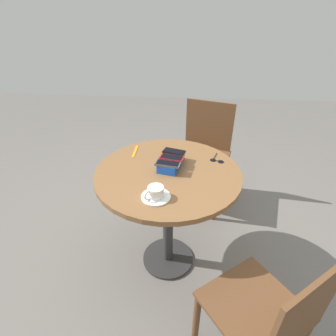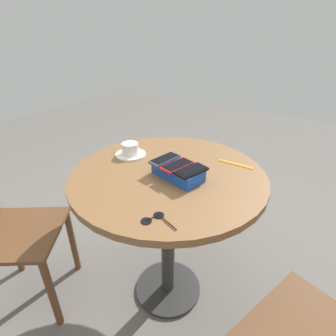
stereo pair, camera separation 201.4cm
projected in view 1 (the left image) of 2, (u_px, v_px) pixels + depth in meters
The scene contains 12 objects.
ground_plane at pixel (168, 258), 1.94m from camera, with size 8.00×8.00×0.00m, color slate.
round_table at pixel (168, 189), 1.61m from camera, with size 0.86×0.86×0.77m.
phone_box at pixel (171, 162), 1.57m from camera, with size 0.24×0.16×0.05m.
phone_black at pixel (174, 152), 1.61m from camera, with size 0.10×0.15×0.01m.
phone_red at pixel (172, 158), 1.55m from camera, with size 0.10×0.15×0.01m.
phone_gray at pixel (168, 164), 1.49m from camera, with size 0.08×0.15×0.01m.
saucer at pixel (156, 197), 1.32m from camera, with size 0.15×0.15×0.01m, color white.
coffee_cup at pixel (155, 192), 1.30m from camera, with size 0.09×0.10×0.06m.
lanyard_strap at pixel (135, 151), 1.74m from camera, with size 0.16×0.02×0.00m, color orange.
sunglasses at pixel (217, 160), 1.64m from camera, with size 0.12×0.08×0.01m.
chair_near_window at pixel (265, 317), 1.12m from camera, with size 0.55×0.55×0.87m.
chair_far_side at pixel (203, 152), 2.34m from camera, with size 0.56×0.56×0.91m.
Camera 1 is at (1.29, 0.11, 1.60)m, focal length 28.00 mm.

